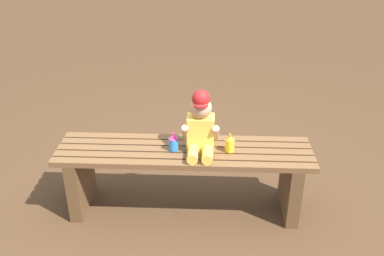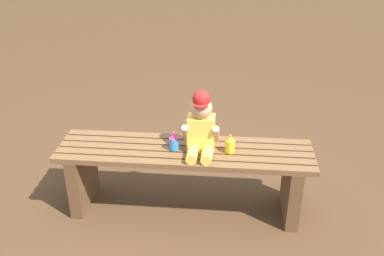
% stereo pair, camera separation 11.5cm
% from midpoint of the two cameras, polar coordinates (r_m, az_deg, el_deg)
% --- Properties ---
extents(ground_plane, '(16.00, 16.00, 0.00)m').
position_cam_midpoint_polar(ground_plane, '(3.04, -2.05, -10.31)').
color(ground_plane, '#4C331E').
extents(park_bench, '(1.64, 0.40, 0.46)m').
position_cam_midpoint_polar(park_bench, '(2.86, -2.15, -5.40)').
color(park_bench, brown).
rests_on(park_bench, ground_plane).
extents(child_figure, '(0.23, 0.27, 0.40)m').
position_cam_midpoint_polar(child_figure, '(2.69, -0.08, 0.32)').
color(child_figure, '#F2C64C').
rests_on(child_figure, park_bench).
extents(sippy_cup_left, '(0.06, 0.06, 0.12)m').
position_cam_midpoint_polar(sippy_cup_left, '(2.75, -3.63, -1.85)').
color(sippy_cup_left, '#338CE5').
rests_on(sippy_cup_left, park_bench).
extents(sippy_cup_right, '(0.06, 0.06, 0.12)m').
position_cam_midpoint_polar(sippy_cup_right, '(2.74, 3.77, -2.01)').
color(sippy_cup_right, yellow).
rests_on(sippy_cup_right, park_bench).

